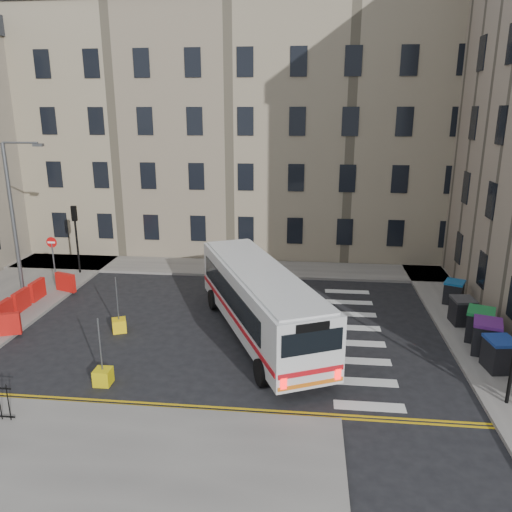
% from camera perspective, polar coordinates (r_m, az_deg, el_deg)
% --- Properties ---
extents(ground, '(120.00, 120.00, 0.00)m').
position_cam_1_polar(ground, '(23.25, 1.26, -8.18)').
color(ground, black).
rests_on(ground, ground).
extents(pavement_north, '(36.00, 3.20, 0.15)m').
position_cam_1_polar(pavement_north, '(32.14, -8.13, -1.18)').
color(pavement_north, slate).
rests_on(pavement_north, ground).
extents(pavement_east, '(2.40, 26.00, 0.15)m').
position_cam_1_polar(pavement_east, '(27.81, 20.89, -4.93)').
color(pavement_east, slate).
rests_on(pavement_east, ground).
extents(terrace_north, '(38.30, 10.80, 17.20)m').
position_cam_1_polar(terrace_north, '(37.64, -7.59, 14.62)').
color(terrace_north, gray).
rests_on(terrace_north, ground).
extents(traffic_light_nw, '(0.28, 0.22, 4.10)m').
position_cam_1_polar(traffic_light_nw, '(31.56, -19.92, 2.94)').
color(traffic_light_nw, black).
rests_on(traffic_light_nw, pavement_west).
extents(streetlamp, '(0.50, 0.22, 8.14)m').
position_cam_1_polar(streetlamp, '(27.91, -26.00, 3.70)').
color(streetlamp, '#595B5E').
rests_on(streetlamp, pavement_west).
extents(no_entry_north, '(0.60, 0.08, 3.00)m').
position_cam_1_polar(no_entry_north, '(30.25, -22.24, 0.59)').
color(no_entry_north, '#595B5E').
rests_on(no_entry_north, pavement_west).
extents(roadworks_barriers, '(1.66, 6.26, 1.00)m').
position_cam_1_polar(roadworks_barriers, '(27.05, -24.58, -4.65)').
color(roadworks_barriers, red).
rests_on(roadworks_barriers, pavement_west).
extents(bus, '(6.79, 11.09, 3.01)m').
position_cam_1_polar(bus, '(21.77, 0.42, -4.96)').
color(bus, silver).
rests_on(bus, ground).
extents(wheelie_bin_a, '(1.14, 1.26, 1.26)m').
position_cam_1_polar(wheelie_bin_a, '(21.30, 26.05, -10.04)').
color(wheelie_bin_a, black).
rests_on(wheelie_bin_a, pavement_east).
extents(wheelie_bin_b, '(1.40, 1.51, 1.37)m').
position_cam_1_polar(wheelie_bin_b, '(22.45, 24.83, -8.37)').
color(wheelie_bin_b, black).
rests_on(wheelie_bin_b, pavement_east).
extents(wheelie_bin_c, '(1.45, 1.54, 1.37)m').
position_cam_1_polar(wheelie_bin_c, '(23.52, 24.20, -7.18)').
color(wheelie_bin_c, black).
rests_on(wheelie_bin_c, pavement_east).
extents(wheelie_bin_d, '(1.05, 1.18, 1.22)m').
position_cam_1_polar(wheelie_bin_d, '(25.00, 22.51, -5.79)').
color(wheelie_bin_d, black).
rests_on(wheelie_bin_d, pavement_east).
extents(wheelie_bin_e, '(1.27, 1.34, 1.16)m').
position_cam_1_polar(wheelie_bin_e, '(27.42, 21.67, -3.84)').
color(wheelie_bin_e, black).
rests_on(wheelie_bin_e, pavement_east).
extents(bollard_yellow, '(0.79, 0.79, 0.60)m').
position_cam_1_polar(bollard_yellow, '(23.57, -15.36, -7.65)').
color(bollard_yellow, yellow).
rests_on(bollard_yellow, ground).
extents(bollard_chevron, '(0.61, 0.61, 0.60)m').
position_cam_1_polar(bollard_chevron, '(19.52, -17.07, -13.05)').
color(bollard_chevron, '#D4BC0C').
rests_on(bollard_chevron, ground).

